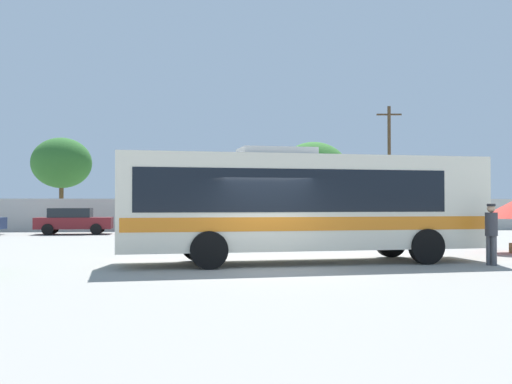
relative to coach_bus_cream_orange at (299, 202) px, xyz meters
name	(u,v)px	position (x,y,z in m)	size (l,w,h in m)	color
ground_plane	(243,245)	(-1.08, 8.14, -1.84)	(300.00, 300.00, 0.00)	gray
perimeter_wall	(228,215)	(-1.08, 22.15, -0.79)	(80.00, 0.30, 2.10)	beige
coach_bus_cream_orange	(299,202)	(0.00, 0.00, 0.00)	(11.30, 3.91, 3.43)	silver
attendant_by_bus_door	(491,230)	(5.41, -1.26, -0.83)	(0.49, 0.49, 1.78)	#4C4C51
parked_car_second_maroon	(73,220)	(-10.24, 18.05, -1.04)	(4.37, 2.15, 1.52)	maroon
parked_car_third_black	(187,220)	(-3.72, 18.28, -1.06)	(4.58, 2.20, 1.46)	black
utility_pole_near	(389,165)	(10.76, 24.90, 2.77)	(1.80, 0.33, 8.85)	#4C3823
roadside_tree_left	(62,163)	(-12.92, 27.16, 2.88)	(4.31, 4.31, 6.56)	brown
roadside_tree_midleft	(186,176)	(-3.88, 24.74, 1.85)	(4.11, 4.11, 5.44)	brown
roadside_tree_midright	(313,172)	(5.11, 24.56, 2.17)	(5.03, 5.03, 6.15)	brown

